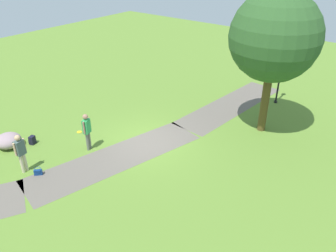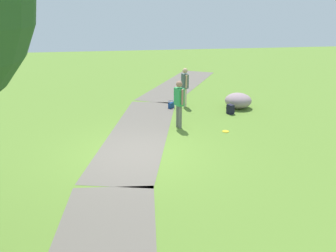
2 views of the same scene
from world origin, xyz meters
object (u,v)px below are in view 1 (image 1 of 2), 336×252
at_px(man_near_boulder, 87,129).
at_px(handbag_on_grass, 38,172).
at_px(backpack_by_boulder, 32,140).
at_px(frisbee_on_grass, 79,132).
at_px(lawn_boulder, 8,141).
at_px(lamp_post, 281,68).
at_px(woman_with_handbag, 21,151).
at_px(large_shade_tree, 275,37).

xyz_separation_m(man_near_boulder, handbag_on_grass, (2.55, -0.12, -0.89)).
bearing_deg(backpack_by_boulder, frisbee_on_grass, 157.45).
height_order(handbag_on_grass, frisbee_on_grass, handbag_on_grass).
bearing_deg(lawn_boulder, lamp_post, 147.51).
bearing_deg(handbag_on_grass, frisbee_on_grass, -155.75).
xyz_separation_m(lawn_boulder, handbag_on_grass, (0.42, 2.92, -0.19)).
height_order(lawn_boulder, man_near_boulder, man_near_boulder).
height_order(lamp_post, woman_with_handbag, lamp_post).
bearing_deg(handbag_on_grass, man_near_boulder, 177.23).
height_order(lamp_post, man_near_boulder, lamp_post).
height_order(man_near_boulder, handbag_on_grass, man_near_boulder).
height_order(lamp_post, backpack_by_boulder, lamp_post).
bearing_deg(man_near_boulder, woman_with_handbag, -15.50).
bearing_deg(lamp_post, frisbee_on_grass, -34.02).
distance_m(large_shade_tree, frisbee_on_grass, 10.20).
distance_m(lamp_post, woman_with_handbag, 13.97).
bearing_deg(lamp_post, large_shade_tree, 10.94).
bearing_deg(frisbee_on_grass, backpack_by_boulder, -22.55).
relative_size(large_shade_tree, frisbee_on_grass, 27.87).
xyz_separation_m(backpack_by_boulder, frisbee_on_grass, (-2.04, 0.85, -0.18)).
bearing_deg(frisbee_on_grass, handbag_on_grass, 24.25).
relative_size(lawn_boulder, backpack_by_boulder, 3.99).
bearing_deg(frisbee_on_grass, lawn_boulder, -27.08).
bearing_deg(large_shade_tree, woman_with_handbag, -33.64).
relative_size(lamp_post, backpack_by_boulder, 8.44).
height_order(lawn_boulder, backpack_by_boulder, lawn_boulder).
distance_m(woman_with_handbag, backpack_by_boulder, 2.34).
bearing_deg(woman_with_handbag, man_near_boulder, 164.50).
xyz_separation_m(man_near_boulder, frisbee_on_grass, (-0.71, -1.59, -1.02)).
distance_m(large_shade_tree, lamp_post, 4.41).
bearing_deg(frisbee_on_grass, man_near_boulder, 66.05).
bearing_deg(lamp_post, man_near_boulder, -25.13).
bearing_deg(woman_with_handbag, lamp_post, 156.83).
relative_size(large_shade_tree, lawn_boulder, 4.19).
relative_size(man_near_boulder, backpack_by_boulder, 4.42).
distance_m(woman_with_handbag, frisbee_on_grass, 3.69).
distance_m(large_shade_tree, handbag_on_grass, 11.53).
distance_m(lamp_post, lawn_boulder, 14.55).
xyz_separation_m(lamp_post, man_near_boulder, (10.05, -4.72, -1.06)).
bearing_deg(woman_with_handbag, frisbee_on_grass, -166.47).
xyz_separation_m(large_shade_tree, lamp_post, (-3.54, -0.68, -2.54)).
height_order(large_shade_tree, lamp_post, large_shade_tree).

